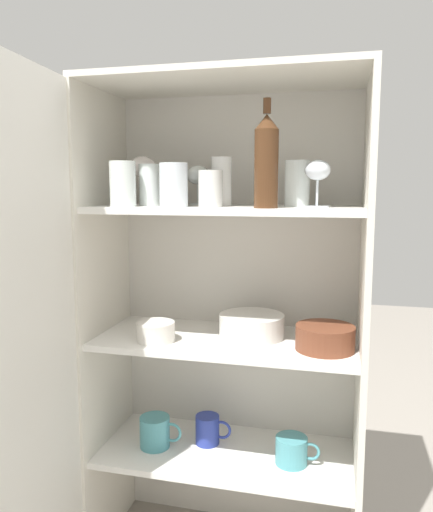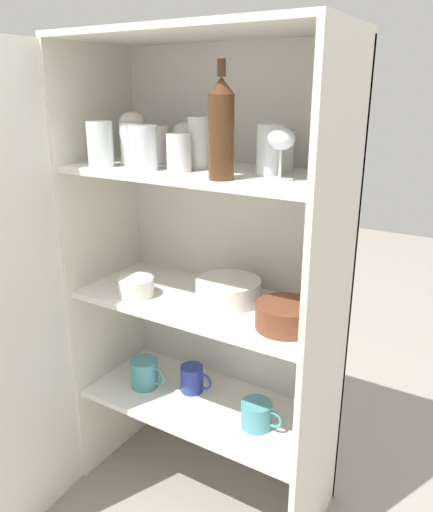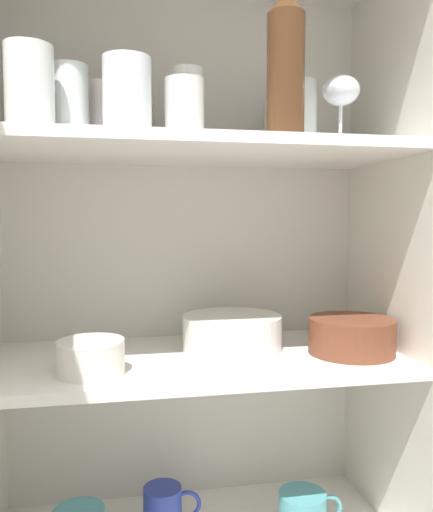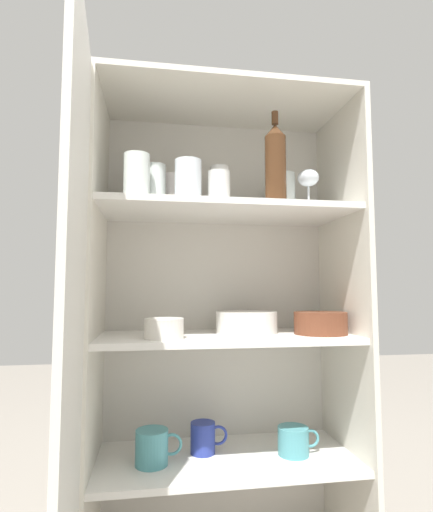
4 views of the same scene
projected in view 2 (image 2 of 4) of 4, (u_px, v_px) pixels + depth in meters
cupboard_back_panel at (232, 276)px, 1.74m from camera, size 0.84×0.02×1.51m
cupboard_side_left at (107, 271)px, 1.79m from camera, size 0.02×0.39×1.51m
cupboard_side_right at (328, 324)px, 1.38m from camera, size 0.02×0.39×1.51m
cupboard_top_panel at (200, 32)px, 1.34m from camera, size 0.84×0.39×0.02m
shelf_board_lower at (204, 403)px, 1.72m from camera, size 0.81×0.36×0.02m
shelf_board_middle at (203, 302)px, 1.60m from camera, size 0.81×0.36×0.02m
shelf_board_upper at (202, 173)px, 1.46m from camera, size 0.81×0.36×0.02m
cupboard_door at (12, 312)px, 1.46m from camera, size 0.05×0.42×1.51m
tumbler_glass_0 at (131, 144)px, 1.52m from camera, size 0.07×0.07×0.13m
tumbler_glass_1 at (158, 145)px, 1.55m from camera, size 0.07×0.07×0.12m
tumbler_glass_2 at (270, 150)px, 1.35m from camera, size 0.07×0.07×0.14m
tumbler_glass_3 at (198, 143)px, 1.46m from camera, size 0.06×0.06×0.15m
tumbler_glass_4 at (281, 150)px, 1.43m from camera, size 0.08×0.08×0.11m
tumbler_glass_5 at (100, 144)px, 1.49m from camera, size 0.08×0.08×0.13m
tumbler_glass_6 at (179, 153)px, 1.41m from camera, size 0.07×0.07×0.11m
tumbler_glass_7 at (143, 148)px, 1.43m from camera, size 0.08×0.08×0.13m
wine_glass_0 at (281, 143)px, 1.25m from camera, size 0.07×0.07×0.13m
wine_glass_1 at (132, 125)px, 1.59m from camera, size 0.08×0.08×0.16m
wine_glass_2 at (185, 134)px, 1.55m from camera, size 0.08×0.08×0.13m
wine_bottle at (221, 129)px, 1.26m from camera, size 0.07×0.07×0.29m
plate_stack_white at (228, 291)px, 1.57m from camera, size 0.21×0.21×0.07m
mixing_bowl_large at (286, 315)px, 1.39m from camera, size 0.17×0.17×0.07m
serving_bowl_small at (136, 286)px, 1.61m from camera, size 0.12×0.12×0.06m
coffee_mug_primary at (145, 373)px, 1.79m from camera, size 0.14×0.10×0.10m
coffee_mug_extra_1 at (192, 379)px, 1.76m from camera, size 0.12×0.08×0.10m
coffee_mug_extra_2 at (257, 415)px, 1.57m from camera, size 0.14×0.10×0.09m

